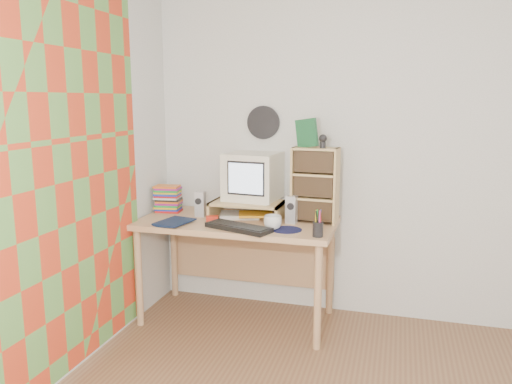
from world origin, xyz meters
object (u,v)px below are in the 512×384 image
Objects in this scene: crt_monitor at (251,177)px; keyboard at (239,227)px; dvd_stack at (168,195)px; diary at (163,219)px; cd_rack at (315,185)px; desk at (240,236)px; mug at (273,223)px.

keyboard is (0.03, -0.40, -0.28)m from crt_monitor.
dvd_stack is at bearing -170.96° from crt_monitor.
diary is (-0.54, -0.35, -0.27)m from crt_monitor.
diary is (-1.02, -0.32, -0.24)m from cd_rack.
cd_rack is (0.48, -0.03, -0.03)m from crt_monitor.
diary is (-0.48, -0.26, 0.16)m from desk.
desk is 5.92× the size of diary.
diary is at bearing -140.69° from crt_monitor.
cd_rack reaches higher than dvd_stack.
crt_monitor reaches higher than mug.
mug is (0.31, -0.24, 0.18)m from desk.
dvd_stack is (-0.69, 0.37, 0.11)m from keyboard.
cd_rack is 0.43m from mug.
cd_rack is 1.09m from diary.
desk is at bearing -13.84° from dvd_stack.
crt_monitor is 0.79× the size of keyboard.
desk is at bearing 39.41° from diary.
diary is (-0.57, 0.05, 0.01)m from keyboard.
desk is 0.67m from cd_rack.
dvd_stack is at bearing 161.63° from mug.
crt_monitor is at bearing 43.47° from diary.
crt_monitor is 3.03× the size of mug.
keyboard reaches higher than desk.
dvd_stack reaches higher than keyboard.
mug is at bearing 37.29° from keyboard.
mug is 0.79m from diary.
desk is 11.66× the size of mug.
diary is at bearing -158.93° from cd_rack.
crt_monitor is 1.54× the size of diary.
desk is 0.44m from crt_monitor.
crt_monitor is at bearing 113.78° from keyboard.
crt_monitor reaches higher than desk.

